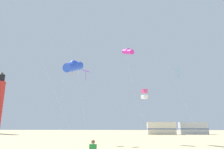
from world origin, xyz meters
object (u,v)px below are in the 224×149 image
at_px(kite_tube_blue, 74,66).
at_px(kite_diamond_orange, 72,69).
at_px(kite_diamond_cyan, 178,72).
at_px(rv_van_silver, 193,128).
at_px(kite_diamond_violet, 86,73).
at_px(rv_van_cream, 161,128).
at_px(kite_box_rainbow, 144,94).
at_px(kite_tube_magenta, 128,51).

height_order(kite_tube_blue, kite_diamond_orange, kite_diamond_orange).
xyz_separation_m(kite_diamond_cyan, rv_van_silver, (8.90, 24.68, -7.54)).
relative_size(kite_diamond_violet, rv_van_cream, 1.36).
height_order(kite_tube_blue, kite_box_rainbow, kite_tube_blue).
distance_m(kite_box_rainbow, rv_van_cream, 26.25).
distance_m(kite_diamond_violet, kite_box_rainbow, 7.70).
height_order(kite_diamond_violet, rv_van_silver, kite_diamond_violet).
xyz_separation_m(kite_tube_blue, kite_diamond_violet, (-0.78, 8.95, 1.69)).
bearing_deg(kite_tube_blue, kite_diamond_cyan, 45.03).
bearing_deg(kite_diamond_cyan, kite_tube_magenta, 170.15).
distance_m(kite_diamond_orange, kite_box_rainbow, 10.08).
bearing_deg(rv_van_cream, kite_tube_magenta, -108.58).
distance_m(kite_tube_magenta, rv_van_cream, 25.66).
xyz_separation_m(kite_tube_blue, kite_diamond_orange, (-2.89, 10.27, 2.63)).
xyz_separation_m(kite_diamond_violet, kite_diamond_orange, (-2.12, 1.32, 0.93)).
bearing_deg(rv_van_silver, rv_van_cream, -168.20).
bearing_deg(kite_tube_blue, kite_tube_magenta, 69.55).
height_order(kite_diamond_violet, kite_tube_magenta, kite_tube_magenta).
height_order(kite_diamond_orange, kite_tube_magenta, kite_tube_magenta).
relative_size(kite_diamond_violet, rv_van_silver, 1.37).
relative_size(kite_tube_magenta, rv_van_silver, 2.03).
distance_m(kite_diamond_violet, kite_diamond_cyan, 12.31).
relative_size(kite_box_rainbow, rv_van_silver, 0.96).
relative_size(kite_diamond_violet, kite_tube_magenta, 0.67).
xyz_separation_m(kite_diamond_orange, kite_tube_magenta, (7.54, 2.19, 3.18)).
relative_size(kite_diamond_violet, kite_diamond_cyan, 0.93).
height_order(kite_tube_magenta, kite_box_rainbow, kite_tube_magenta).
xyz_separation_m(kite_diamond_violet, kite_tube_magenta, (5.42, 3.51, 4.12)).
xyz_separation_m(kite_box_rainbow, rv_van_cream, (5.95, 25.21, -4.26)).
height_order(kite_diamond_orange, kite_box_rainbow, kite_diamond_orange).
distance_m(kite_tube_blue, kite_box_rainbow, 11.18).
bearing_deg(kite_diamond_violet, kite_diamond_cyan, 11.05).
bearing_deg(kite_tube_magenta, rv_van_cream, 70.42).
height_order(kite_diamond_orange, rv_van_silver, kite_diamond_orange).
distance_m(kite_tube_magenta, rv_van_silver, 30.28).
height_order(kite_diamond_violet, kite_diamond_cyan, kite_diamond_cyan).
bearing_deg(kite_diamond_orange, kite_diamond_cyan, 4.17).
xyz_separation_m(kite_diamond_violet, rv_van_silver, (20.97, 27.04, -6.91)).
bearing_deg(kite_box_rainbow, kite_diamond_orange, 172.74).
bearing_deg(kite_tube_magenta, kite_tube_blue, -110.45).
xyz_separation_m(kite_tube_blue, rv_van_silver, (20.19, 35.98, -5.21)).
bearing_deg(kite_tube_blue, rv_van_cream, 70.11).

